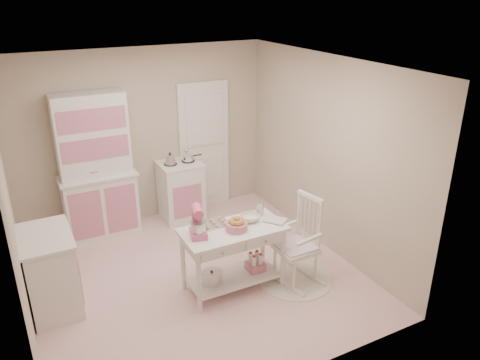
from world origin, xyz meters
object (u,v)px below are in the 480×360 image
stand_mixer (198,222)px  hutch (96,167)px  base_cabinet (51,272)px  bread_basket (237,226)px  work_table (233,258)px  stove (181,191)px  rocking_chair (296,241)px

stand_mixer → hutch: bearing=122.8°
base_cabinet → bread_basket: base_cabinet is taller
bread_basket → work_table: bearing=111.8°
stove → base_cabinet: same height
base_cabinet → rocking_chair: size_ratio=0.84×
stove → rocking_chair: size_ratio=0.84×
rocking_chair → stand_mixer: (-1.16, 0.23, 0.42)m
hutch → base_cabinet: 1.79m
stand_mixer → bread_basket: bearing=5.6°
bread_basket → stove: bearing=87.5°
stove → work_table: (-0.11, -2.01, -0.06)m
hutch → stand_mixer: 2.15m
stove → bread_basket: stove is taller
stove → bread_basket: (-0.09, -2.06, 0.39)m
rocking_chair → hutch: bearing=118.6°
stand_mixer → base_cabinet: bearing=173.9°
stove → stand_mixer: bearing=-104.9°
stand_mixer → stove: bearing=89.7°
stove → base_cabinet: 2.50m
hutch → stove: hutch is taller
base_cabinet → rocking_chair: (2.69, -0.81, 0.09)m
stand_mixer → bread_basket: (0.44, -0.07, -0.12)m
base_cabinet → work_table: size_ratio=0.77×
stove → base_cabinet: (-2.06, -1.41, 0.00)m
stove → stand_mixer: 2.12m
work_table → stove: bearing=86.8°
hutch → stove: 1.33m
base_cabinet → stand_mixer: (1.53, -0.58, 0.51)m
stove → base_cabinet: bearing=-145.5°
stove → stand_mixer: (-0.53, -1.99, 0.51)m
stove → bread_basket: size_ratio=3.68×
stove → base_cabinet: size_ratio=1.00×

